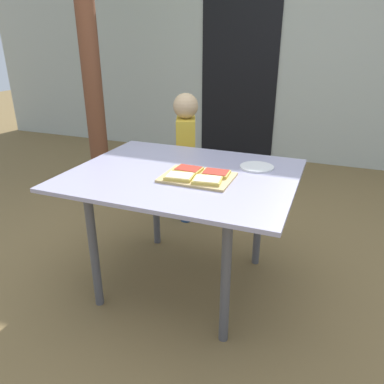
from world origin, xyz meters
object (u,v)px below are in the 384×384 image
Objects in this scene: pizza_slice_near_left at (180,176)px; pizza_slice_near_right at (207,180)px; dining_table at (183,186)px; plate_white_right at (257,167)px; pizza_slice_far_left at (188,170)px; cutting_board at (197,177)px; child_left at (186,148)px; pizza_slice_far_right at (216,173)px.

pizza_slice_near_left is 0.15m from pizza_slice_near_right.
plate_white_right is at bearing 32.34° from dining_table.
pizza_slice_near_right is at bearing -36.55° from pizza_slice_far_left.
plate_white_right reaches higher than dining_table.
cutting_board is 2.37× the size of pizza_slice_near_right.
child_left reaches higher than pizza_slice_near_left.
cutting_board is at bearing -28.38° from dining_table.
pizza_slice_far_left is (-0.07, 0.05, 0.01)m from cutting_board.
pizza_slice_near_right reaches higher than cutting_board.
pizza_slice_near_right is 0.12m from pizza_slice_far_right.
pizza_slice_far_right is 0.28m from plate_white_right.
cutting_board is 0.09m from pizza_slice_near_left.
dining_table is at bearing -147.66° from plate_white_right.
plate_white_right is (0.17, 0.33, -0.02)m from pizza_slice_near_right.
pizza_slice_near_right is 0.18m from pizza_slice_far_left.
pizza_slice_near_right is 1.06× the size of pizza_slice_far_right.
dining_table is 0.15m from cutting_board.
cutting_board is 0.09m from pizza_slice_far_left.
child_left is (-0.50, 0.93, -0.14)m from pizza_slice_near_right.
pizza_slice_near_right is 1.06× the size of pizza_slice_far_left.
pizza_slice_far_right is at bearing 37.13° from cutting_board.
pizza_slice_far_left is 0.39m from plate_white_right.
pizza_slice_near_left is at bearing -75.14° from dining_table.
cutting_board is 1.92× the size of plate_white_right.
cutting_board is 2.50× the size of pizza_slice_far_right.
plate_white_right is (0.25, 0.28, -0.00)m from cutting_board.
pizza_slice_near_left is 1.04× the size of pizza_slice_far_left.
pizza_slice_near_right and pizza_slice_far_right have the same top height.
child_left is at bearing 115.92° from cutting_board.
pizza_slice_near_left reaches higher than plate_white_right.
pizza_slice_near_left and pizza_slice_near_right have the same top height.
dining_table is 0.42m from plate_white_right.
pizza_slice_far_right is (0.15, 0.01, 0.00)m from pizza_slice_far_left.
cutting_board is at bearing 37.69° from pizza_slice_near_left.
pizza_slice_far_left and pizza_slice_far_right have the same top height.
pizza_slice_near_left is 0.46m from plate_white_right.
pizza_slice_near_right is 0.38m from plate_white_right.
pizza_slice_far_left is (0.03, -0.00, 0.10)m from dining_table.
pizza_slice_far_left reaches higher than plate_white_right.
pizza_slice_near_left is 1.03× the size of pizza_slice_far_right.
cutting_board is at bearing -35.92° from pizza_slice_far_left.
pizza_slice_far_left is 0.76× the size of plate_white_right.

